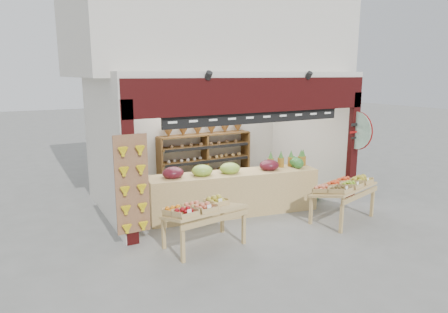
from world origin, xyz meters
TOP-DOWN VIEW (x-y plane):
  - ground at (0.00, 0.00)m, footprint 60.00×60.00m
  - shop_structure at (0.00, 1.61)m, footprint 6.36×5.12m
  - banana_board at (-2.73, -1.17)m, footprint 0.60×0.15m
  - gift_sign at (2.75, -1.15)m, footprint 0.04×0.93m
  - back_shelving at (0.22, 1.98)m, footprint 2.72×0.45m
  - refrigerator at (-2.35, 1.49)m, footprint 0.77×0.77m
  - cardboard_stack at (-1.73, 0.72)m, footprint 0.99×0.72m
  - mid_counter at (-0.29, -0.54)m, footprint 3.85×1.38m
  - display_table_left at (-1.73, -1.78)m, footprint 1.50×0.96m
  - display_table_right at (1.53, -2.02)m, footprint 1.62×1.18m
  - watermelon_pile at (1.87, -0.48)m, footprint 0.67×0.64m

SIDE VIEW (x-z plane):
  - ground at x=0.00m, z-range 0.00..0.00m
  - watermelon_pile at x=1.87m, z-range -0.06..0.42m
  - cardboard_stack at x=-1.73m, z-range -0.09..0.55m
  - mid_counter at x=-0.29m, z-range -0.07..1.10m
  - display_table_left at x=-1.73m, z-range 0.24..1.16m
  - display_table_right at x=1.53m, z-range 0.26..1.20m
  - refrigerator at x=-2.35m, z-range 0.00..1.77m
  - back_shelving at x=0.22m, z-range 0.25..1.96m
  - banana_board at x=-2.73m, z-range 0.22..2.02m
  - gift_sign at x=2.75m, z-range 1.29..2.21m
  - shop_structure at x=0.00m, z-range 1.22..6.62m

